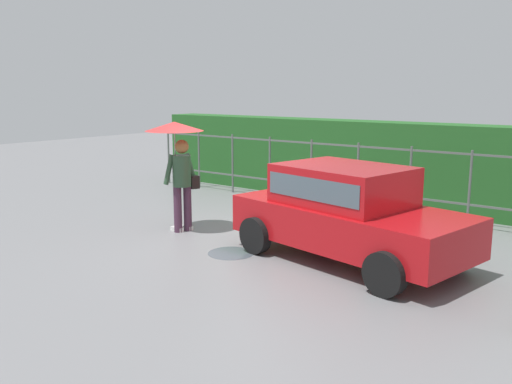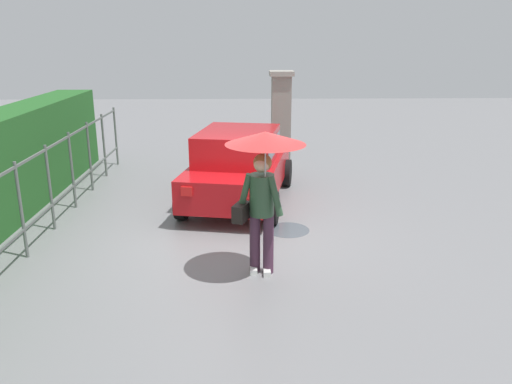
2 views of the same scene
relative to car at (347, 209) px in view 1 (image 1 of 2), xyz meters
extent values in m
plane|color=slate|center=(-1.95, 0.13, -0.80)|extent=(40.00, 40.00, 0.00)
cube|color=#B71116|center=(0.06, -0.01, -0.22)|extent=(3.94, 2.29, 0.60)
cube|color=#B71116|center=(-0.09, 0.02, 0.38)|extent=(2.13, 1.76, 0.60)
cube|color=#4C5B66|center=(-0.09, 0.02, 0.40)|extent=(1.99, 1.75, 0.33)
cylinder|color=black|center=(1.44, 0.59, -0.50)|extent=(0.62, 0.29, 0.60)
cylinder|color=black|center=(1.13, -1.07, -0.50)|extent=(0.62, 0.29, 0.60)
cylinder|color=black|center=(-1.02, 1.04, -0.50)|extent=(0.62, 0.29, 0.60)
cylinder|color=black|center=(-1.32, -0.61, -0.50)|extent=(0.62, 0.29, 0.60)
cube|color=red|center=(-1.67, 0.87, -0.07)|extent=(0.10, 0.21, 0.16)
cube|color=red|center=(-1.87, -0.21, -0.07)|extent=(0.10, 0.21, 0.16)
cylinder|color=#47283D|center=(-3.29, -0.43, -0.37)|extent=(0.15, 0.15, 0.86)
cylinder|color=#47283D|center=(-3.22, -0.25, -0.37)|extent=(0.15, 0.15, 0.86)
cube|color=white|center=(-3.35, -0.41, -0.76)|extent=(0.26, 0.10, 0.08)
cube|color=white|center=(-3.28, -0.22, -0.76)|extent=(0.26, 0.10, 0.08)
cylinder|color=#2D4C33|center=(-3.25, -0.34, 0.35)|extent=(0.34, 0.34, 0.58)
sphere|color=#DBAD89|center=(-3.25, -0.34, 0.78)|extent=(0.22, 0.22, 0.22)
sphere|color=olive|center=(-3.23, -0.35, 0.80)|extent=(0.25, 0.25, 0.25)
cylinder|color=#2D4C33|center=(-3.41, -0.52, 0.37)|extent=(0.16, 0.24, 0.56)
cylinder|color=#2D4C33|center=(-3.25, -0.11, 0.37)|extent=(0.16, 0.24, 0.56)
cylinder|color=#B2B2B7|center=(-3.38, -0.38, 0.69)|extent=(0.02, 0.02, 0.77)
cone|color=red|center=(-3.38, -0.38, 1.16)|extent=(1.07, 1.07, 0.17)
cube|color=black|center=(-3.28, -0.05, 0.11)|extent=(0.37, 0.27, 0.24)
cylinder|color=#59605B|center=(-7.41, 3.22, -0.05)|extent=(0.05, 0.05, 1.50)
cylinder|color=#59605B|center=(-6.23, 3.22, -0.05)|extent=(0.05, 0.05, 1.50)
cylinder|color=#59605B|center=(-5.04, 3.22, -0.05)|extent=(0.05, 0.05, 1.50)
cylinder|color=#59605B|center=(-3.86, 3.22, -0.05)|extent=(0.05, 0.05, 1.50)
cylinder|color=#59605B|center=(-2.67, 3.22, -0.05)|extent=(0.05, 0.05, 1.50)
cylinder|color=#59605B|center=(-1.49, 3.22, -0.05)|extent=(0.05, 0.05, 1.50)
cylinder|color=#59605B|center=(-0.30, 3.22, -0.05)|extent=(0.05, 0.05, 1.50)
cylinder|color=#59605B|center=(0.88, 3.22, -0.05)|extent=(0.05, 0.05, 1.50)
cube|color=#59605B|center=(-2.08, 3.22, 0.62)|extent=(10.67, 0.03, 0.04)
cube|color=#59605B|center=(-2.08, 3.22, -0.35)|extent=(10.67, 0.03, 0.04)
cube|color=#235B23|center=(-2.08, 4.31, 0.15)|extent=(11.67, 0.90, 1.90)
cylinder|color=#4C545B|center=(-1.63, -0.86, -0.80)|extent=(0.76, 0.76, 0.00)
camera|label=1|loc=(3.89, -7.32, 1.83)|focal=38.05mm
camera|label=2|loc=(-9.93, -0.09, 2.42)|focal=35.79mm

